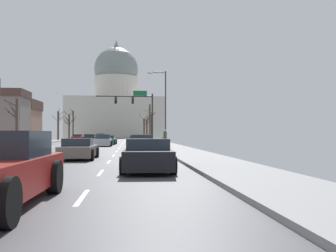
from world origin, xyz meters
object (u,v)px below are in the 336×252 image
at_px(sedan_oncoming_00, 90,138).
at_px(sedan_near_04, 79,149).
at_px(sedan_oncoming_02, 101,137).
at_px(pedestrian_00, 165,137).
at_px(sedan_oncoming_01, 78,138).
at_px(sedan_near_03, 142,144).
at_px(street_lamp_right, 163,102).
at_px(sedan_near_05, 148,156).
at_px(sedan_near_02, 138,142).
at_px(sedan_near_00, 108,140).
at_px(signal_gantry, 137,106).
at_px(sedan_near_01, 103,141).
at_px(bicycle_parked, 162,142).

bearing_deg(sedan_oncoming_00, sedan_near_04, -84.75).
xyz_separation_m(sedan_oncoming_02, pedestrian_00, (9.81, -43.28, 0.45)).
relative_size(sedan_near_04, sedan_oncoming_01, 0.90).
bearing_deg(sedan_oncoming_00, sedan_oncoming_02, 90.36).
bearing_deg(sedan_near_03, sedan_near_04, -117.08).
bearing_deg(street_lamp_right, sedan_oncoming_01, 112.29).
height_order(street_lamp_right, sedan_near_05, street_lamp_right).
bearing_deg(sedan_near_02, sedan_near_05, -90.18).
distance_m(sedan_near_00, sedan_oncoming_00, 11.15).
bearing_deg(street_lamp_right, signal_gantry, 100.68).
distance_m(sedan_near_04, pedestrian_00, 17.35).
bearing_deg(sedan_near_01, sedan_near_04, -89.67).
distance_m(sedan_near_00, bicycle_parked, 10.74).
bearing_deg(sedan_oncoming_01, sedan_oncoming_02, 70.20).
height_order(sedan_oncoming_00, bicycle_parked, sedan_oncoming_00).
height_order(sedan_near_02, sedan_near_05, sedan_near_05).
bearing_deg(signal_gantry, bicycle_parked, -79.99).
relative_size(sedan_near_01, sedan_oncoming_02, 0.93).
height_order(sedan_near_01, sedan_oncoming_01, sedan_near_01).
xyz_separation_m(sedan_near_04, sedan_oncoming_01, (-6.99, 49.81, 0.02)).
bearing_deg(pedestrian_00, signal_gantry, 99.93).
xyz_separation_m(street_lamp_right, bicycle_parked, (-0.11, -0.29, -4.21)).
distance_m(street_lamp_right, sedan_near_02, 6.34).
bearing_deg(sedan_near_02, sedan_oncoming_00, 106.67).
height_order(sedan_near_02, sedan_near_03, sedan_near_03).
relative_size(sedan_near_02, sedan_oncoming_00, 1.04).
height_order(sedan_near_05, bicycle_parked, sedan_near_05).
height_order(sedan_near_00, sedan_near_01, sedan_near_01).
bearing_deg(sedan_oncoming_01, sedan_near_04, -82.02).
xyz_separation_m(sedan_near_04, sedan_oncoming_02, (-3.52, 59.44, 0.07)).
xyz_separation_m(sedan_near_02, sedan_oncoming_02, (-7.09, 45.88, 0.04)).
bearing_deg(sedan_oncoming_00, sedan_near_03, -76.59).
xyz_separation_m(sedan_near_03, sedan_oncoming_01, (-10.66, 42.62, -0.05)).
xyz_separation_m(sedan_near_00, sedan_oncoming_00, (-3.42, 10.61, 0.04)).
distance_m(sedan_near_05, bicycle_parked, 24.16).
bearing_deg(sedan_near_00, bicycle_parked, -55.60).
relative_size(sedan_oncoming_01, sedan_oncoming_02, 1.02).
distance_m(sedan_near_03, pedestrian_00, 9.36).
bearing_deg(sedan_near_04, street_lamp_right, 70.51).
height_order(signal_gantry, sedan_near_02, signal_gantry).
bearing_deg(sedan_near_03, pedestrian_00, 73.73).
bearing_deg(street_lamp_right, sedan_oncoming_02, 103.10).
bearing_deg(sedan_near_04, sedan_near_01, 90.33).
relative_size(sedan_oncoming_00, bicycle_parked, 2.45).
distance_m(sedan_near_04, sedan_oncoming_02, 59.55).
bearing_deg(sedan_near_01, pedestrian_00, -31.17).
xyz_separation_m(sedan_near_01, sedan_near_02, (3.68, -6.47, -0.03)).
bearing_deg(pedestrian_00, sedan_near_02, -136.33).
bearing_deg(sedan_oncoming_01, bicycle_parked, -68.06).
height_order(sedan_near_00, sedan_near_05, sedan_near_05).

